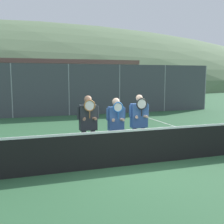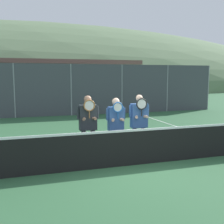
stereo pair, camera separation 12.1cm
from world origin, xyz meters
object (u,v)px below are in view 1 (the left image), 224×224
at_px(player_leftmost, 88,123).
at_px(car_center, 128,95).
at_px(player_center_left, 116,123).
at_px(player_center_right, 139,120).
at_px(car_left_of_center, 64,96).

relative_size(player_leftmost, car_center, 0.42).
bearing_deg(player_center_left, player_leftmost, 173.02).
height_order(player_center_right, car_left_of_center, player_center_right).
bearing_deg(player_center_left, car_center, 66.81).
relative_size(player_leftmost, car_left_of_center, 0.42).
bearing_deg(car_left_of_center, player_center_right, -88.92).
bearing_deg(player_leftmost, car_center, 63.67).
height_order(player_center_right, car_center, player_center_right).
relative_size(player_center_left, player_center_right, 0.96).
bearing_deg(player_leftmost, player_center_left, -6.98).
bearing_deg(car_center, player_center_right, -110.37).
height_order(player_leftmost, car_left_of_center, player_leftmost).
distance_m(player_center_right, car_center, 13.08).
distance_m(player_leftmost, player_center_right, 1.48).
relative_size(player_leftmost, player_center_left, 1.04).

